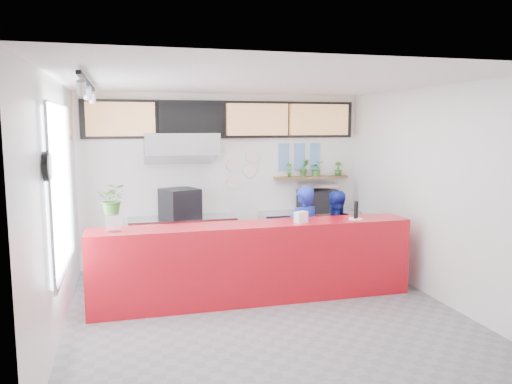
{
  "coord_description": "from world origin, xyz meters",
  "views": [
    {
      "loc": [
        -1.72,
        -6.16,
        2.46
      ],
      "look_at": [
        0.1,
        0.7,
        1.5
      ],
      "focal_mm": 35.0,
      "sensor_mm": 36.0,
      "label": 1
    }
  ],
  "objects_px": {
    "service_counter": "(255,262)",
    "staff_right": "(334,236)",
    "panini_oven": "(180,203)",
    "espresso_machine": "(317,200)",
    "pepper_mill": "(356,210)",
    "staff_center": "(303,236)"
  },
  "relations": [
    {
      "from": "espresso_machine",
      "to": "pepper_mill",
      "type": "height_order",
      "value": "pepper_mill"
    },
    {
      "from": "espresso_machine",
      "to": "staff_center",
      "type": "height_order",
      "value": "staff_center"
    },
    {
      "from": "staff_right",
      "to": "pepper_mill",
      "type": "relative_size",
      "value": 5.77
    },
    {
      "from": "panini_oven",
      "to": "staff_right",
      "type": "relative_size",
      "value": 0.38
    },
    {
      "from": "staff_center",
      "to": "staff_right",
      "type": "distance_m",
      "value": 0.56
    },
    {
      "from": "pepper_mill",
      "to": "staff_right",
      "type": "bearing_deg",
      "value": 94.8
    },
    {
      "from": "espresso_machine",
      "to": "pepper_mill",
      "type": "relative_size",
      "value": 2.46
    },
    {
      "from": "pepper_mill",
      "to": "service_counter",
      "type": "bearing_deg",
      "value": 177.14
    },
    {
      "from": "staff_center",
      "to": "pepper_mill",
      "type": "distance_m",
      "value": 0.94
    },
    {
      "from": "service_counter",
      "to": "staff_right",
      "type": "distance_m",
      "value": 1.56
    },
    {
      "from": "service_counter",
      "to": "espresso_machine",
      "type": "xyz_separation_m",
      "value": [
        1.65,
        1.8,
        0.55
      ]
    },
    {
      "from": "staff_center",
      "to": "staff_right",
      "type": "xyz_separation_m",
      "value": [
        0.55,
        0.1,
        -0.05
      ]
    },
    {
      "from": "espresso_machine",
      "to": "pepper_mill",
      "type": "bearing_deg",
      "value": -108.6
    },
    {
      "from": "panini_oven",
      "to": "staff_center",
      "type": "relative_size",
      "value": 0.36
    },
    {
      "from": "staff_center",
      "to": "pepper_mill",
      "type": "bearing_deg",
      "value": 121.65
    },
    {
      "from": "panini_oven",
      "to": "espresso_machine",
      "type": "bearing_deg",
      "value": -22.65
    },
    {
      "from": "panini_oven",
      "to": "espresso_machine",
      "type": "relative_size",
      "value": 0.89
    },
    {
      "from": "panini_oven",
      "to": "espresso_machine",
      "type": "height_order",
      "value": "panini_oven"
    },
    {
      "from": "staff_center",
      "to": "pepper_mill",
      "type": "relative_size",
      "value": 6.16
    },
    {
      "from": "panini_oven",
      "to": "service_counter",
      "type": "bearing_deg",
      "value": -87.87
    },
    {
      "from": "service_counter",
      "to": "panini_oven",
      "type": "distance_m",
      "value": 2.07
    },
    {
      "from": "pepper_mill",
      "to": "espresso_machine",
      "type": "bearing_deg",
      "value": 85.43
    }
  ]
}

